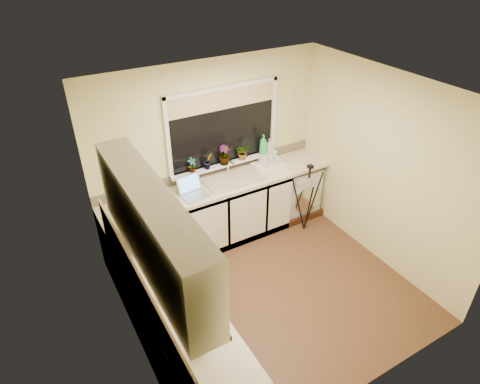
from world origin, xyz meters
name	(u,v)px	position (x,y,z in m)	size (l,w,h in m)	color
floor	(269,291)	(0.00, 0.00, 0.00)	(3.20, 3.20, 0.00)	brown
ceiling	(279,96)	(0.00, 0.00, 2.45)	(3.20, 3.20, 0.00)	white
wall_back	(210,152)	(0.00, 1.50, 1.23)	(3.20, 3.20, 0.00)	beige
wall_front	(380,300)	(0.00, -1.50, 1.23)	(3.20, 3.20, 0.00)	beige
wall_left	(125,259)	(-1.60, 0.00, 1.23)	(3.00, 3.00, 0.00)	beige
wall_right	(382,170)	(1.60, 0.00, 1.23)	(3.00, 3.00, 0.00)	beige
base_cabinet_back	(200,220)	(-0.33, 1.20, 0.43)	(2.55, 0.60, 0.86)	silver
base_cabinet_left	(177,328)	(-1.30, -0.30, 0.43)	(0.54, 2.40, 0.86)	silver
worktop_back	(221,185)	(0.00, 1.20, 0.88)	(3.20, 0.60, 0.04)	beige
worktop_left	(173,295)	(-1.30, -0.30, 0.88)	(0.60, 2.40, 0.04)	beige
upper_cabinet	(152,228)	(-1.44, -0.45, 1.80)	(0.28, 1.90, 0.70)	silver
splashback_left	(139,287)	(-1.59, -0.30, 1.12)	(0.02, 2.40, 0.45)	beige
splashback_back	(211,170)	(0.00, 1.49, 0.97)	(3.20, 0.02, 0.14)	beige
window_glass	(223,127)	(0.20, 1.49, 1.55)	(1.50, 0.02, 1.00)	black
window_blind	(223,100)	(0.20, 1.46, 1.92)	(1.50, 0.02, 0.25)	tan
windowsill	(226,164)	(0.20, 1.43, 1.04)	(1.60, 0.14, 0.03)	white
sink	(234,179)	(0.20, 1.20, 0.91)	(0.82, 0.46, 0.03)	tan
faucet	(228,166)	(0.20, 1.38, 1.02)	(0.03, 0.03, 0.24)	silver
washing_machine	(296,189)	(1.29, 1.22, 0.39)	(0.55, 0.53, 0.78)	silver
laptop	(193,190)	(-0.43, 1.14, 0.96)	(0.35, 0.35, 0.23)	#9E9EA6
kettle	(164,255)	(-1.20, 0.13, 1.00)	(0.15, 0.15, 0.20)	white
dish_rack	(270,167)	(0.77, 1.21, 0.93)	(0.44, 0.33, 0.07)	silver
tripod	(307,198)	(1.13, 0.78, 0.53)	(0.51, 0.51, 1.06)	black
glass_jug	(202,336)	(-1.30, -0.92, 0.98)	(0.11, 0.11, 0.17)	silver
steel_jar	(165,293)	(-1.38, -0.31, 0.96)	(0.08, 0.08, 0.11)	silver
microwave	(143,224)	(-1.24, 0.65, 1.05)	(0.55, 0.37, 0.31)	white
plant_a	(192,166)	(-0.31, 1.39, 1.16)	(0.12, 0.08, 0.22)	#999999
plant_b	(208,161)	(-0.08, 1.40, 1.16)	(0.12, 0.10, 0.22)	#999999
plant_c	(224,155)	(0.16, 1.40, 1.18)	(0.15, 0.15, 0.27)	#999999
plant_d	(243,152)	(0.45, 1.41, 1.16)	(0.19, 0.17, 0.21)	#999999
soap_bottle_green	(263,144)	(0.78, 1.40, 1.19)	(0.11, 0.11, 0.28)	green
soap_bottle_clear	(269,145)	(0.89, 1.41, 1.15)	(0.09, 0.09, 0.19)	#999999
cup_back	(280,160)	(0.99, 1.28, 0.94)	(0.11, 0.11, 0.09)	beige
cup_left	(187,304)	(-1.25, -0.53, 0.94)	(0.10, 0.10, 0.09)	beige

